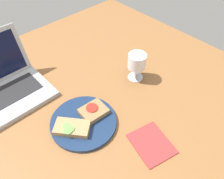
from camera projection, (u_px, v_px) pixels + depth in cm
name	position (u px, v px, depth cm)	size (l,w,h in cm)	color
wooden_table	(101.00, 116.00, 82.42)	(140.00, 140.00, 3.00)	brown
plate	(84.00, 122.00, 77.92)	(23.61, 23.61, 1.45)	navy
sandwich_with_tomato	(93.00, 111.00, 79.16)	(9.75, 8.34, 2.31)	#937047
sandwich_with_cucumber	(72.00, 128.00, 74.07)	(12.61, 13.26, 2.58)	#A88456
wine_glass	(137.00, 62.00, 88.94)	(7.47, 7.47, 12.21)	white
napkin	(152.00, 144.00, 72.56)	(11.70, 13.91, 0.40)	#B23333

